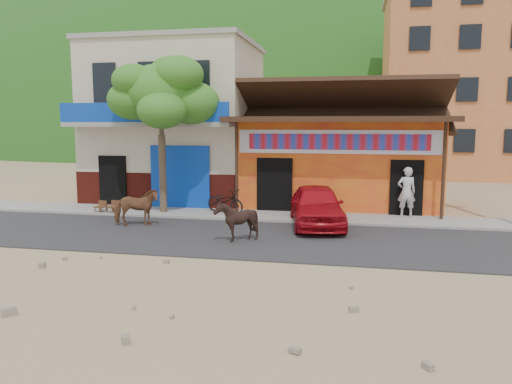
% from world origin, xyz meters
% --- Properties ---
extents(ground, '(120.00, 120.00, 0.00)m').
position_xyz_m(ground, '(0.00, 0.00, 0.00)').
color(ground, '#9E825B').
rests_on(ground, ground).
extents(road, '(60.00, 5.00, 0.04)m').
position_xyz_m(road, '(0.00, 2.50, 0.02)').
color(road, '#28282B').
rests_on(road, ground).
extents(sidewalk, '(60.00, 2.00, 0.12)m').
position_xyz_m(sidewalk, '(0.00, 6.00, 0.06)').
color(sidewalk, gray).
rests_on(sidewalk, ground).
extents(dance_club, '(8.00, 6.00, 3.60)m').
position_xyz_m(dance_club, '(2.00, 10.00, 1.80)').
color(dance_club, orange).
rests_on(dance_club, ground).
extents(cafe_building, '(7.00, 6.00, 7.00)m').
position_xyz_m(cafe_building, '(-5.50, 10.00, 3.50)').
color(cafe_building, beige).
rests_on(cafe_building, ground).
extents(apartment_front, '(9.00, 9.00, 12.00)m').
position_xyz_m(apartment_front, '(9.00, 24.00, 6.00)').
color(apartment_front, '#CC723F').
rests_on(apartment_front, ground).
extents(hillside, '(100.00, 40.00, 24.00)m').
position_xyz_m(hillside, '(0.00, 70.00, 12.00)').
color(hillside, '#194C14').
rests_on(hillside, ground).
extents(tree, '(3.00, 3.00, 6.00)m').
position_xyz_m(tree, '(-4.60, 5.80, 3.12)').
color(tree, '#2D721E').
rests_on(tree, sidewalk).
extents(cow_tan, '(1.68, 1.19, 1.29)m').
position_xyz_m(cow_tan, '(-4.65, 3.45, 0.69)').
color(cow_tan, brown).
rests_on(cow_tan, road).
extents(cow_dark, '(1.20, 1.09, 1.25)m').
position_xyz_m(cow_dark, '(-0.73, 1.95, 0.66)').
color(cow_dark, black).
rests_on(cow_dark, road).
extents(red_car, '(2.40, 4.41, 1.42)m').
position_xyz_m(red_car, '(1.44, 4.68, 0.75)').
color(red_car, '#B30C18').
rests_on(red_car, road).
extents(scooter, '(1.85, 1.33, 0.93)m').
position_xyz_m(scooter, '(-2.17, 6.04, 0.58)').
color(scooter, black).
rests_on(scooter, sidewalk).
extents(pedestrian, '(0.73, 0.54, 1.84)m').
position_xyz_m(pedestrian, '(4.59, 6.70, 1.04)').
color(pedestrian, silver).
rests_on(pedestrian, sidewalk).
extents(cafe_chair_left, '(0.47, 0.47, 0.84)m').
position_xyz_m(cafe_chair_left, '(-6.48, 5.30, 0.54)').
color(cafe_chair_left, '#50291A').
rests_on(cafe_chair_left, sidewalk).
extents(cafe_chair_right, '(0.42, 0.42, 0.80)m').
position_xyz_m(cafe_chair_right, '(-7.01, 5.30, 0.52)').
color(cafe_chair_right, '#4F301A').
rests_on(cafe_chair_right, sidewalk).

